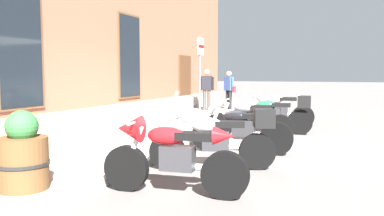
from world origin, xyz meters
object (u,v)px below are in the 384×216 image
(motorcycle_red_sport, at_px, (168,152))
(pedestrian_blue_top, at_px, (229,88))
(motorcycle_grey_naked, at_px, (248,121))
(motorcycle_green_touring, at_px, (274,113))
(motorcycle_white_sport, at_px, (276,107))
(barrel_planter, at_px, (23,156))
(motorcycle_black_naked, at_px, (240,130))
(parking_sign, at_px, (200,69))
(motorcycle_silver_touring, at_px, (220,137))
(pedestrian_dark_jacket, at_px, (207,87))

(motorcycle_red_sport, distance_m, pedestrian_blue_top, 11.07)
(motorcycle_grey_naked, height_order, motorcycle_green_touring, motorcycle_green_touring)
(motorcycle_white_sport, xyz_separation_m, pedestrian_blue_top, (3.70, 2.57, 0.41))
(barrel_planter, bearing_deg, motorcycle_black_naked, -24.49)
(parking_sign, bearing_deg, motorcycle_green_touring, -69.33)
(motorcycle_silver_touring, relative_size, pedestrian_blue_top, 1.29)
(motorcycle_red_sport, bearing_deg, motorcycle_silver_touring, -7.21)
(motorcycle_white_sport, bearing_deg, motorcycle_grey_naked, 177.05)
(motorcycle_red_sport, xyz_separation_m, motorcycle_silver_touring, (1.54, -0.19, -0.02))
(motorcycle_silver_touring, relative_size, motorcycle_black_naked, 0.98)
(motorcycle_grey_naked, xyz_separation_m, parking_sign, (0.75, 1.49, 1.20))
(motorcycle_black_naked, xyz_separation_m, motorcycle_white_sport, (4.12, 0.05, 0.11))
(motorcycle_black_naked, xyz_separation_m, pedestrian_blue_top, (7.81, 2.62, 0.52))
(motorcycle_silver_touring, xyz_separation_m, motorcycle_black_naked, (1.43, 0.04, -0.07))
(pedestrian_dark_jacket, height_order, barrel_planter, pedestrian_dark_jacket)
(motorcycle_white_sport, bearing_deg, motorcycle_black_naked, -179.27)
(motorcycle_black_naked, bearing_deg, parking_sign, 38.37)
(motorcycle_grey_naked, bearing_deg, motorcycle_red_sport, -179.44)
(motorcycle_red_sport, bearing_deg, barrel_planter, 118.61)
(motorcycle_black_naked, xyz_separation_m, motorcycle_green_touring, (2.83, -0.15, 0.07))
(motorcycle_silver_touring, height_order, pedestrian_blue_top, pedestrian_blue_top)
(motorcycle_red_sport, height_order, motorcycle_grey_naked, motorcycle_red_sport)
(motorcycle_green_touring, relative_size, pedestrian_blue_top, 1.41)
(motorcycle_silver_touring, bearing_deg, motorcycle_white_sport, 0.99)
(motorcycle_green_touring, bearing_deg, motorcycle_black_naked, 176.90)
(motorcycle_grey_naked, distance_m, barrel_planter, 5.45)
(motorcycle_white_sport, xyz_separation_m, barrel_planter, (-7.96, 1.70, -0.03))
(motorcycle_grey_naked, relative_size, pedestrian_blue_top, 1.34)
(motorcycle_grey_naked, xyz_separation_m, barrel_planter, (-5.22, 1.56, 0.06))
(motorcycle_red_sport, bearing_deg, pedestrian_dark_jacket, 17.51)
(motorcycle_green_touring, xyz_separation_m, barrel_planter, (-6.67, 1.90, 0.01))
(parking_sign, bearing_deg, motorcycle_silver_touring, -154.08)
(motorcycle_green_touring, xyz_separation_m, pedestrian_blue_top, (4.98, 2.78, 0.45))
(motorcycle_green_touring, bearing_deg, barrel_planter, 164.07)
(pedestrian_blue_top, height_order, barrel_planter, pedestrian_blue_top)
(barrel_planter, bearing_deg, motorcycle_red_sport, -61.39)
(motorcycle_green_touring, relative_size, pedestrian_dark_jacket, 1.36)
(motorcycle_silver_touring, distance_m, barrel_planter, 3.00)
(pedestrian_blue_top, bearing_deg, motorcycle_white_sport, -145.17)
(motorcycle_green_touring, bearing_deg, parking_sign, 110.67)
(motorcycle_white_sport, height_order, pedestrian_blue_top, pedestrian_blue_top)
(pedestrian_dark_jacket, bearing_deg, motorcycle_black_naked, -154.89)
(motorcycle_green_touring, distance_m, pedestrian_blue_top, 5.72)
(motorcycle_silver_touring, height_order, motorcycle_grey_naked, motorcycle_silver_touring)
(motorcycle_grey_naked, bearing_deg, parking_sign, 63.37)
(motorcycle_green_touring, xyz_separation_m, motorcycle_white_sport, (1.29, 0.21, 0.04))
(motorcycle_white_sport, relative_size, pedestrian_blue_top, 1.33)
(motorcycle_grey_naked, height_order, motorcycle_white_sport, motorcycle_white_sport)
(parking_sign, bearing_deg, motorcycle_white_sport, -39.52)
(pedestrian_blue_top, distance_m, barrel_planter, 11.69)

